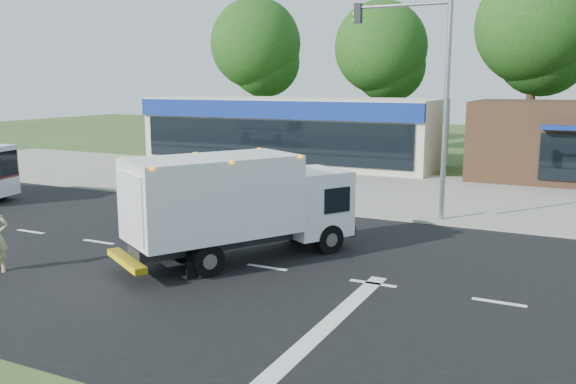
# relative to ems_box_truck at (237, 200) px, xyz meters

# --- Properties ---
(ground) EXTENTS (120.00, 120.00, 0.00)m
(ground) POSITION_rel_ems_box_truck_xyz_m (1.08, -0.29, -1.73)
(ground) COLOR #385123
(ground) RESTS_ON ground
(road_asphalt) EXTENTS (60.00, 14.00, 0.02)m
(road_asphalt) POSITION_rel_ems_box_truck_xyz_m (1.08, -0.29, -1.72)
(road_asphalt) COLOR black
(road_asphalt) RESTS_ON ground
(sidewalk) EXTENTS (60.00, 2.40, 0.12)m
(sidewalk) POSITION_rel_ems_box_truck_xyz_m (1.08, 7.91, -1.67)
(sidewalk) COLOR gray
(sidewalk) RESTS_ON ground
(parking_apron) EXTENTS (60.00, 9.00, 0.02)m
(parking_apron) POSITION_rel_ems_box_truck_xyz_m (1.08, 13.71, -1.72)
(parking_apron) COLOR gray
(parking_apron) RESTS_ON ground
(lane_markings) EXTENTS (55.20, 7.00, 0.01)m
(lane_markings) POSITION_rel_ems_box_truck_xyz_m (2.43, -1.64, -1.71)
(lane_markings) COLOR silver
(lane_markings) RESTS_ON road_asphalt
(ems_box_truck) EXTENTS (5.23, 6.89, 3.00)m
(ems_box_truck) POSITION_rel_ems_box_truck_xyz_m (0.00, 0.00, 0.00)
(ems_box_truck) COLOR black
(ems_box_truck) RESTS_ON ground
(retail_strip_mall) EXTENTS (18.00, 6.20, 4.00)m
(retail_strip_mall) POSITION_rel_ems_box_truck_xyz_m (-7.92, 19.64, 0.28)
(retail_strip_mall) COLOR beige
(retail_strip_mall) RESTS_ON ground
(traffic_signal_pole) EXTENTS (3.51, 0.25, 8.00)m
(traffic_signal_pole) POSITION_rel_ems_box_truck_xyz_m (3.43, 7.31, 3.19)
(traffic_signal_pole) COLOR gray
(traffic_signal_pole) RESTS_ON ground
(background_trees) EXTENTS (36.77, 7.39, 12.10)m
(background_trees) POSITION_rel_ems_box_truck_xyz_m (0.23, 27.87, 5.65)
(background_trees) COLOR #332114
(background_trees) RESTS_ON ground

